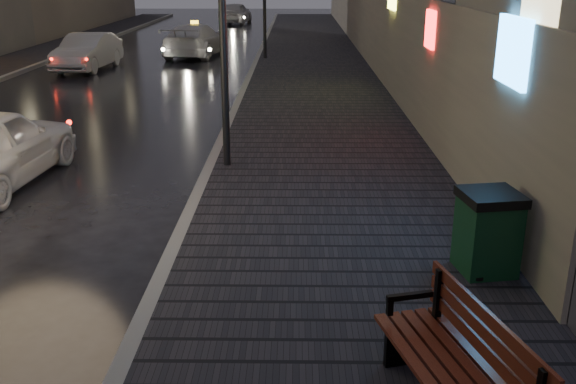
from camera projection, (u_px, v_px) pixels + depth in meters
name	position (u px, v px, depth m)	size (l,w,h in m)	color
ground	(8.00, 332.00, 7.16)	(120.00, 120.00, 0.00)	black
sidewalk	(313.00, 63.00, 26.91)	(4.60, 58.00, 0.15)	black
curb	(256.00, 63.00, 26.94)	(0.20, 58.00, 0.15)	slate
sidewalk_far	(15.00, 62.00, 27.07)	(2.40, 58.00, 0.15)	black
curb_far	(45.00, 62.00, 27.05)	(0.20, 58.00, 0.15)	slate
bench	(462.00, 365.00, 5.45)	(1.15, 2.09, 1.01)	black
trash_bin	(488.00, 231.00, 8.11)	(0.81, 0.81, 1.07)	#0D311A
car_left_mid	(87.00, 52.00, 25.41)	(1.49, 4.26, 1.40)	#9899A0
taxi_mid	(195.00, 40.00, 29.20)	(2.05, 5.03, 1.46)	silver
car_far	(235.00, 13.00, 46.28)	(1.80, 4.48, 1.53)	#A1A0A8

